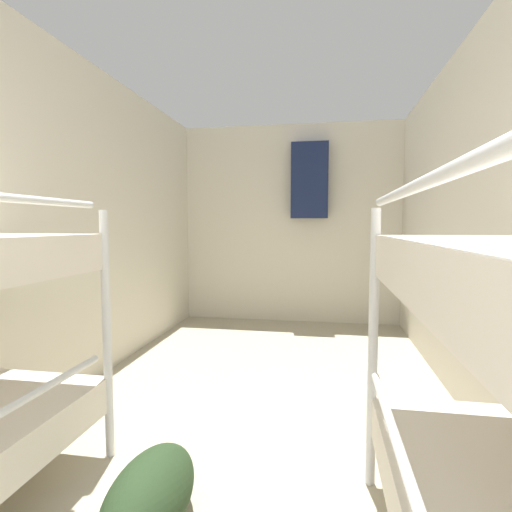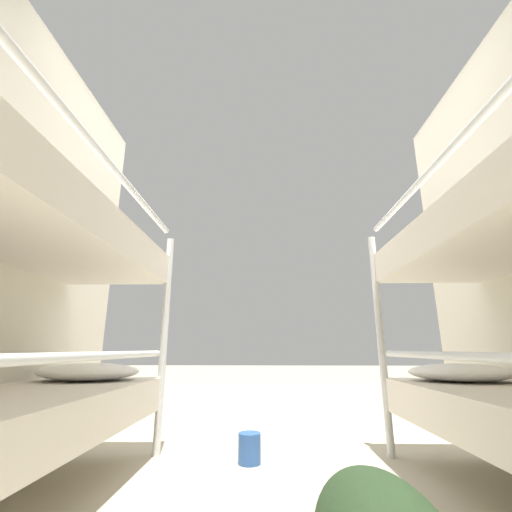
% 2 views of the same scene
% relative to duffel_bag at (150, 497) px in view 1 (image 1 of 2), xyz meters
% --- Properties ---
extents(wall_left, '(0.06, 5.52, 2.44)m').
position_rel_duffel_bag_xyz_m(wall_left, '(-1.14, 0.89, 1.07)').
color(wall_left, beige).
rests_on(wall_left, ground_plane).
extents(wall_right, '(0.06, 5.52, 2.44)m').
position_rel_duffel_bag_xyz_m(wall_right, '(1.58, 0.89, 1.07)').
color(wall_right, beige).
rests_on(wall_right, ground_plane).
extents(wall_back, '(2.79, 0.06, 2.44)m').
position_rel_duffel_bag_xyz_m(wall_back, '(0.22, 3.62, 1.07)').
color(wall_back, beige).
rests_on(wall_back, ground_plane).
extents(duffel_bag, '(0.30, 0.58, 0.30)m').
position_rel_duffel_bag_xyz_m(duffel_bag, '(0.00, 0.00, 0.00)').
color(duffel_bag, '#23381E').
rests_on(duffel_bag, ground_plane).
extents(hanging_coat, '(0.44, 0.12, 0.90)m').
position_rel_duffel_bag_xyz_m(hanging_coat, '(0.46, 3.47, 1.59)').
color(hanging_coat, '#192347').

